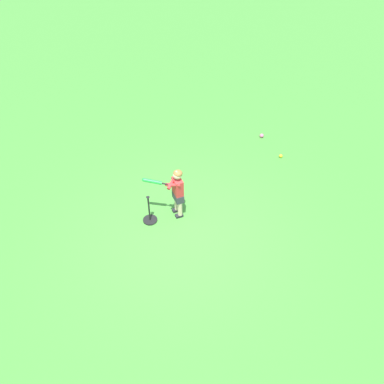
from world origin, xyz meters
name	(u,v)px	position (x,y,z in m)	size (l,w,h in m)	color
ground_plane	(181,236)	(0.00, 0.00, 0.00)	(40.00, 40.00, 0.00)	#479338
child_batter	(176,189)	(-0.56, 0.19, 0.65)	(0.48, 0.69, 1.08)	#232328
play_ball_by_bucket	(262,136)	(-2.04, 3.23, 0.05)	(0.10, 0.10, 0.10)	pink
play_ball_far_right	(281,156)	(-1.14, 3.15, 0.04)	(0.08, 0.08, 0.08)	yellow
batting_tee	(150,217)	(-0.63, -0.36, 0.10)	(0.28, 0.28, 0.62)	black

